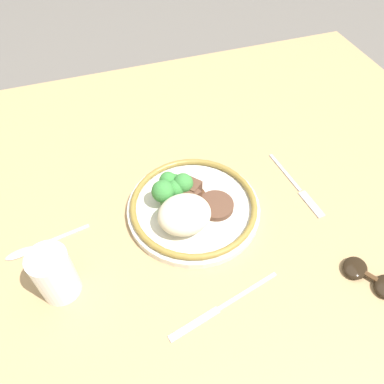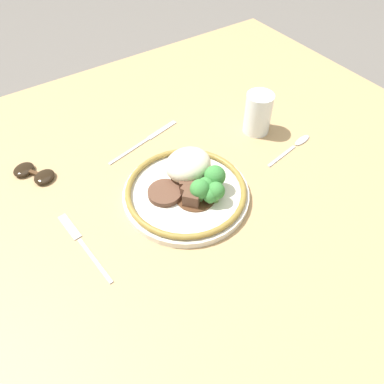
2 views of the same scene
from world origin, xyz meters
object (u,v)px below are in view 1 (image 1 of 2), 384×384
(juice_glass, at_px, (55,276))
(knife, at_px, (221,307))
(plate, at_px, (189,206))
(spoon, at_px, (31,249))
(sunglasses, at_px, (371,277))
(fork, at_px, (300,190))

(juice_glass, relative_size, knife, 0.48)
(plate, height_order, spoon, plate)
(plate, xyz_separation_m, knife, (0.01, 0.20, -0.02))
(knife, relative_size, spoon, 1.35)
(juice_glass, relative_size, sunglasses, 0.94)
(plate, relative_size, knife, 1.24)
(sunglasses, bearing_deg, fork, -118.78)
(fork, distance_m, spoon, 0.54)
(juice_glass, distance_m, fork, 0.49)
(juice_glass, xyz_separation_m, fork, (-0.49, -0.07, -0.04))
(plate, relative_size, spoon, 1.67)
(plate, bearing_deg, fork, 175.89)
(knife, relative_size, sunglasses, 1.95)
(plate, distance_m, sunglasses, 0.34)
(fork, height_order, spoon, spoon)
(knife, distance_m, spoon, 0.36)
(juice_glass, xyz_separation_m, spoon, (0.05, -0.10, -0.04))
(knife, bearing_deg, sunglasses, 159.22)
(plate, relative_size, juice_glass, 2.58)
(fork, bearing_deg, juice_glass, -87.33)
(juice_glass, distance_m, knife, 0.27)
(spoon, bearing_deg, fork, 166.93)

